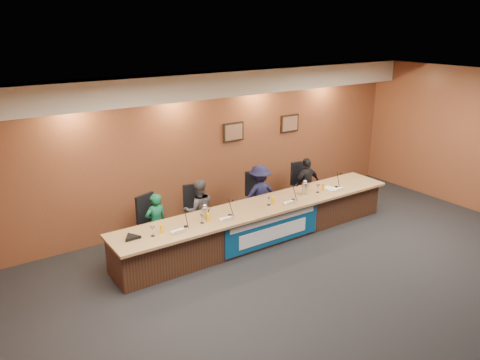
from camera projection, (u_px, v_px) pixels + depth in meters
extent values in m
plane|color=black|center=(349.00, 294.00, 7.50)|extent=(10.00, 10.00, 0.00)
cube|color=silver|center=(367.00, 93.00, 6.47)|extent=(10.00, 8.00, 0.04)
cube|color=brown|center=(217.00, 145.00, 10.12)|extent=(10.00, 0.04, 3.20)
cube|color=beige|center=(223.00, 83.00, 9.49)|extent=(10.00, 0.50, 0.50)
cube|color=#392014|center=(260.00, 223.00, 9.27)|extent=(6.00, 0.80, 0.70)
cube|color=#9C7549|center=(262.00, 206.00, 9.11)|extent=(6.10, 0.95, 0.05)
cube|color=navy|center=(273.00, 229.00, 8.94)|extent=(2.20, 0.02, 0.65)
cube|color=silver|center=(274.00, 220.00, 8.86)|extent=(2.00, 0.01, 0.10)
cube|color=silver|center=(274.00, 233.00, 8.95)|extent=(1.60, 0.01, 0.28)
cube|color=black|center=(233.00, 132.00, 10.23)|extent=(0.52, 0.04, 0.42)
cube|color=black|center=(290.00, 123.00, 11.08)|extent=(0.52, 0.04, 0.42)
imported|color=#0D5535|center=(156.00, 223.00, 8.69)|extent=(0.45, 0.31, 1.17)
imported|color=#434348|center=(199.00, 210.00, 9.17)|extent=(0.72, 0.63, 1.26)
imported|color=#131435|center=(260.00, 194.00, 9.95)|extent=(0.91, 0.61, 1.31)
imported|color=black|center=(306.00, 184.00, 10.67)|extent=(0.73, 0.31, 1.24)
cube|color=black|center=(154.00, 227.00, 8.81)|extent=(0.61, 0.61, 0.08)
cube|color=black|center=(197.00, 216.00, 9.29)|extent=(0.59, 0.59, 0.08)
cube|color=black|center=(257.00, 201.00, 10.08)|extent=(0.63, 0.63, 0.08)
cube|color=black|center=(303.00, 189.00, 10.79)|extent=(0.56, 0.56, 0.08)
cube|color=white|center=(180.00, 231.00, 7.87)|extent=(0.24, 0.08, 0.10)
cylinder|color=black|center=(186.00, 226.00, 8.14)|extent=(0.07, 0.07, 0.02)
cylinder|color=#FEB600|center=(162.00, 229.00, 7.89)|extent=(0.06, 0.06, 0.15)
cylinder|color=silver|center=(152.00, 231.00, 7.76)|extent=(0.08, 0.08, 0.18)
cube|color=white|center=(228.00, 219.00, 8.36)|extent=(0.24, 0.08, 0.10)
cylinder|color=black|center=(230.00, 215.00, 8.61)|extent=(0.07, 0.07, 0.02)
cylinder|color=#FEB600|center=(208.00, 217.00, 8.35)|extent=(0.06, 0.06, 0.15)
cylinder|color=silver|center=(202.00, 219.00, 8.26)|extent=(0.08, 0.08, 0.18)
cube|color=white|center=(291.00, 202.00, 9.12)|extent=(0.24, 0.08, 0.10)
cylinder|color=black|center=(293.00, 199.00, 9.37)|extent=(0.07, 0.07, 0.02)
cylinder|color=#FEB600|center=(273.00, 201.00, 9.13)|extent=(0.06, 0.06, 0.15)
cylinder|color=silver|center=(269.00, 201.00, 9.08)|extent=(0.08, 0.08, 0.18)
cube|color=white|center=(340.00, 189.00, 9.84)|extent=(0.24, 0.08, 0.10)
cylinder|color=black|center=(336.00, 187.00, 10.09)|extent=(0.07, 0.07, 0.02)
cylinder|color=#FEB600|center=(323.00, 187.00, 9.88)|extent=(0.06, 0.06, 0.15)
cylinder|color=silver|center=(318.00, 188.00, 9.76)|extent=(0.08, 0.08, 0.18)
cylinder|color=silver|center=(205.00, 213.00, 8.44)|extent=(0.12, 0.12, 0.23)
cylinder|color=silver|center=(305.00, 189.00, 9.65)|extent=(0.12, 0.12, 0.25)
cylinder|color=black|center=(132.00, 237.00, 7.69)|extent=(0.32, 0.32, 0.05)
cube|color=white|center=(330.00, 188.00, 10.02)|extent=(0.26, 0.33, 0.01)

